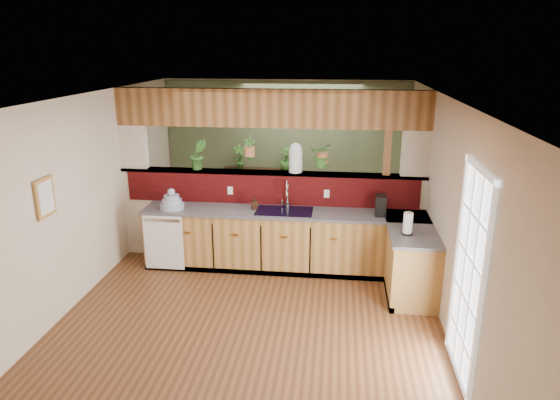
# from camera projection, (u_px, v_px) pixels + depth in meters

# --- Properties ---
(ground) EXTENTS (4.60, 7.00, 0.01)m
(ground) POSITION_uv_depth(u_px,v_px,m) (257.00, 298.00, 6.58)
(ground) COLOR #59341B
(ground) RESTS_ON ground
(ceiling) EXTENTS (4.60, 7.00, 0.01)m
(ceiling) POSITION_uv_depth(u_px,v_px,m) (254.00, 98.00, 5.81)
(ceiling) COLOR brown
(ceiling) RESTS_ON ground
(wall_back) EXTENTS (4.60, 0.02, 2.60)m
(wall_back) POSITION_uv_depth(u_px,v_px,m) (286.00, 149.00, 9.52)
(wall_back) COLOR beige
(wall_back) RESTS_ON ground
(wall_front) EXTENTS (4.60, 0.02, 2.60)m
(wall_front) POSITION_uv_depth(u_px,v_px,m) (157.00, 387.00, 2.87)
(wall_front) COLOR beige
(wall_front) RESTS_ON ground
(wall_left) EXTENTS (0.02, 7.00, 2.60)m
(wall_left) POSITION_uv_depth(u_px,v_px,m) (81.00, 198.00, 6.45)
(wall_left) COLOR beige
(wall_left) RESTS_ON ground
(wall_right) EXTENTS (0.02, 7.00, 2.60)m
(wall_right) POSITION_uv_depth(u_px,v_px,m) (446.00, 211.00, 5.94)
(wall_right) COLOR beige
(wall_right) RESTS_ON ground
(pass_through_partition) EXTENTS (4.60, 0.21, 2.60)m
(pass_through_partition) POSITION_uv_depth(u_px,v_px,m) (272.00, 184.00, 7.50)
(pass_through_partition) COLOR beige
(pass_through_partition) RESTS_ON ground
(pass_through_ledge) EXTENTS (4.60, 0.21, 0.04)m
(pass_through_ledge) POSITION_uv_depth(u_px,v_px,m) (270.00, 173.00, 7.46)
(pass_through_ledge) COLOR brown
(pass_through_ledge) RESTS_ON ground
(header_beam) EXTENTS (4.60, 0.15, 0.55)m
(header_beam) POSITION_uv_depth(u_px,v_px,m) (270.00, 108.00, 7.17)
(header_beam) COLOR brown
(header_beam) RESTS_ON ground
(sage_backwall) EXTENTS (4.55, 0.02, 2.55)m
(sage_backwall) POSITION_uv_depth(u_px,v_px,m) (286.00, 149.00, 9.50)
(sage_backwall) COLOR #546444
(sage_backwall) RESTS_ON ground
(countertop) EXTENTS (4.14, 1.52, 0.90)m
(countertop) POSITION_uv_depth(u_px,v_px,m) (324.00, 245.00, 7.18)
(countertop) COLOR olive
(countertop) RESTS_ON ground
(dishwasher) EXTENTS (0.58, 0.03, 0.82)m
(dishwasher) POSITION_uv_depth(u_px,v_px,m) (164.00, 242.00, 7.24)
(dishwasher) COLOR white
(dishwasher) RESTS_ON ground
(navy_sink) EXTENTS (0.82, 0.50, 0.18)m
(navy_sink) POSITION_uv_depth(u_px,v_px,m) (284.00, 216.00, 7.23)
(navy_sink) COLOR black
(navy_sink) RESTS_ON countertop
(french_door) EXTENTS (0.06, 1.02, 2.16)m
(french_door) POSITION_uv_depth(u_px,v_px,m) (467.00, 278.00, 4.78)
(french_door) COLOR white
(french_door) RESTS_ON ground
(framed_print) EXTENTS (0.04, 0.35, 0.45)m
(framed_print) POSITION_uv_depth(u_px,v_px,m) (45.00, 197.00, 5.62)
(framed_print) COLOR olive
(framed_print) RESTS_ON wall_left
(faucet) EXTENTS (0.19, 0.18, 0.42)m
(faucet) POSITION_uv_depth(u_px,v_px,m) (287.00, 193.00, 7.29)
(faucet) COLOR #B7B7B2
(faucet) RESTS_ON countertop
(dish_stack) EXTENTS (0.35, 0.35, 0.31)m
(dish_stack) POSITION_uv_depth(u_px,v_px,m) (172.00, 202.00, 7.28)
(dish_stack) COLOR #8C99B5
(dish_stack) RESTS_ON countertop
(soap_dispenser) EXTENTS (0.10, 0.11, 0.19)m
(soap_dispenser) POSITION_uv_depth(u_px,v_px,m) (254.00, 203.00, 7.27)
(soap_dispenser) COLOR #331C12
(soap_dispenser) RESTS_ON countertop
(coffee_maker) EXTENTS (0.15, 0.25, 0.28)m
(coffee_maker) POSITION_uv_depth(u_px,v_px,m) (381.00, 206.00, 7.01)
(coffee_maker) COLOR black
(coffee_maker) RESTS_ON countertop
(paper_towel) EXTENTS (0.14, 0.14, 0.31)m
(paper_towel) POSITION_uv_depth(u_px,v_px,m) (408.00, 224.00, 6.28)
(paper_towel) COLOR black
(paper_towel) RESTS_ON countertop
(glass_jar) EXTENTS (0.20, 0.20, 0.44)m
(glass_jar) POSITION_uv_depth(u_px,v_px,m) (296.00, 158.00, 7.34)
(glass_jar) COLOR silver
(glass_jar) RESTS_ON pass_through_ledge
(ledge_plant_left) EXTENTS (0.32, 0.29, 0.47)m
(ledge_plant_left) POSITION_uv_depth(u_px,v_px,m) (198.00, 154.00, 7.50)
(ledge_plant_left) COLOR #2D6021
(ledge_plant_left) RESTS_ON pass_through_ledge
(hanging_plant_a) EXTENTS (0.19, 0.16, 0.45)m
(hanging_plant_a) POSITION_uv_depth(u_px,v_px,m) (249.00, 142.00, 7.35)
(hanging_plant_a) COLOR brown
(hanging_plant_a) RESTS_ON header_beam
(hanging_plant_b) EXTENTS (0.39, 0.35, 0.51)m
(hanging_plant_b) POSITION_uv_depth(u_px,v_px,m) (323.00, 144.00, 7.24)
(hanging_plant_b) COLOR brown
(hanging_plant_b) RESTS_ON header_beam
(shelving_console) EXTENTS (1.35, 0.39, 0.90)m
(shelving_console) POSITION_uv_depth(u_px,v_px,m) (258.00, 192.00, 9.57)
(shelving_console) COLOR black
(shelving_console) RESTS_ON ground
(shelf_plant_a) EXTENTS (0.29, 0.25, 0.47)m
(shelf_plant_a) POSITION_uv_depth(u_px,v_px,m) (239.00, 157.00, 9.41)
(shelf_plant_a) COLOR #2D6021
(shelf_plant_a) RESTS_ON shelving_console
(shelf_plant_b) EXTENTS (0.25, 0.25, 0.43)m
(shelf_plant_b) POSITION_uv_depth(u_px,v_px,m) (286.00, 159.00, 9.31)
(shelf_plant_b) COLOR #2D6021
(shelf_plant_b) RESTS_ON shelving_console
(floor_plant) EXTENTS (0.66, 0.58, 0.71)m
(floor_plant) POSITION_uv_depth(u_px,v_px,m) (337.00, 219.00, 8.51)
(floor_plant) COLOR #2D6021
(floor_plant) RESTS_ON ground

